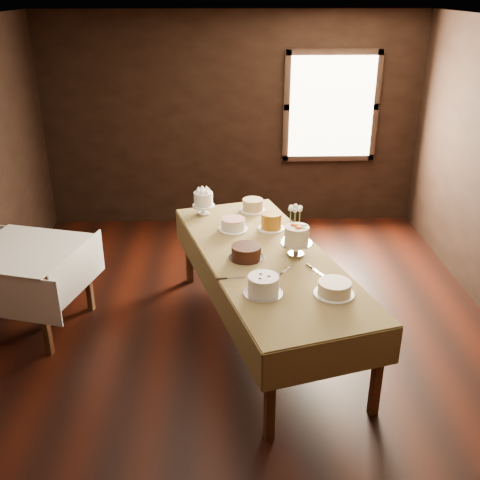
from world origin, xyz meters
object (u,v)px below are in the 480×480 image
(cake_chocolate, at_px, (246,253))
(cake_speckled, at_px, (253,205))
(side_table, at_px, (25,259))
(cake_swirl, at_px, (263,286))
(cake_caramel, at_px, (271,222))
(cake_server_d, at_px, (286,235))
(cake_server_b, at_px, (318,272))
(cake_cream, at_px, (334,289))
(cake_server_a, at_px, (286,269))
(cake_lattice, at_px, (233,225))
(cake_meringue, at_px, (204,204))
(cake_server_e, at_px, (236,278))
(cake_flowers, at_px, (296,242))
(flower_vase, at_px, (294,233))
(display_table, at_px, (266,262))

(cake_chocolate, bearing_deg, cake_speckled, 83.95)
(side_table, distance_m, cake_swirl, 2.37)
(cake_caramel, distance_m, cake_server_d, 0.22)
(cake_server_b, height_order, cake_server_d, same)
(cake_cream, height_order, cake_server_d, cake_cream)
(cake_server_a, bearing_deg, cake_lattice, 63.34)
(cake_meringue, relative_size, cake_server_e, 1.05)
(cake_flowers, bearing_deg, cake_caramel, 105.98)
(cake_swirl, bearing_deg, cake_caramel, 82.31)
(cake_chocolate, bearing_deg, cake_flowers, 7.66)
(cake_chocolate, xyz_separation_m, flower_vase, (0.47, 0.38, 0.01))
(cake_chocolate, xyz_separation_m, cake_server_b, (0.60, -0.28, -0.06))
(cake_chocolate, distance_m, cake_server_b, 0.66)
(side_table, xyz_separation_m, cake_server_a, (2.39, -0.54, 0.12))
(cake_chocolate, height_order, cake_swirl, cake_swirl)
(cake_speckled, distance_m, flower_vase, 0.85)
(cake_server_e, bearing_deg, cake_server_b, 1.54)
(cake_caramel, bearing_deg, cake_speckled, 107.19)
(cake_server_b, height_order, flower_vase, flower_vase)
(cake_meringue, distance_m, cake_server_e, 1.48)
(cake_speckled, bearing_deg, cake_server_e, -98.35)
(cake_lattice, xyz_separation_m, cake_server_d, (0.51, -0.16, -0.05))
(cake_speckled, relative_size, cake_cream, 0.83)
(cake_meringue, relative_size, cake_server_a, 1.05)
(cake_server_d, height_order, flower_vase, flower_vase)
(side_table, distance_m, cake_cream, 2.89)
(cake_server_a, bearing_deg, cake_server_d, 30.67)
(cake_meringue, xyz_separation_m, cake_server_b, (1.00, -1.36, -0.11))
(cake_cream, xyz_separation_m, flower_vase, (-0.19, 1.04, 0.02))
(cake_lattice, relative_size, cake_cream, 0.90)
(display_table, height_order, cake_server_b, cake_server_b)
(cake_lattice, bearing_deg, side_table, -170.29)
(side_table, relative_size, cake_lattice, 3.64)
(side_table, height_order, cake_caramel, cake_caramel)
(cake_speckled, xyz_separation_m, cake_server_d, (0.29, -0.66, -0.06))
(cake_lattice, bearing_deg, cake_server_d, -17.05)
(display_table, xyz_separation_m, cake_flowers, (0.27, 0.01, 0.19))
(cake_caramel, xyz_separation_m, cake_cream, (0.38, -1.31, -0.03))
(cake_swirl, distance_m, flower_vase, 1.08)
(cake_flowers, bearing_deg, side_table, 174.22)
(cake_swirl, bearing_deg, display_table, 83.46)
(cake_lattice, height_order, flower_vase, flower_vase)
(cake_flowers, distance_m, cake_cream, 0.75)
(display_table, height_order, cake_caramel, cake_caramel)
(cake_meringue, xyz_separation_m, flower_vase, (0.87, -0.70, -0.04))
(cake_cream, bearing_deg, cake_caramel, 106.16)
(side_table, distance_m, cake_server_b, 2.73)
(display_table, bearing_deg, cake_flowers, 1.50)
(cake_meringue, xyz_separation_m, cake_server_d, (0.81, -0.59, -0.11))
(cake_caramel, distance_m, flower_vase, 0.34)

